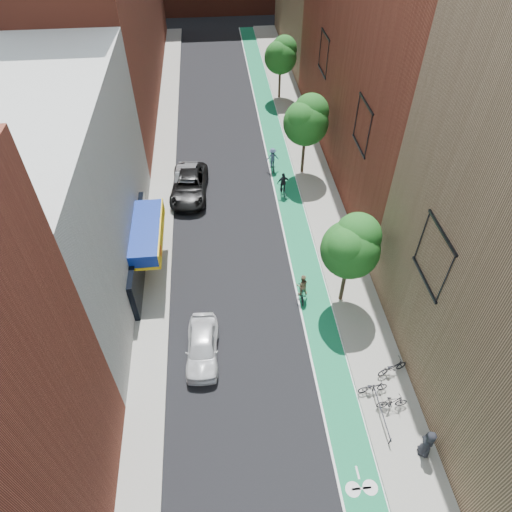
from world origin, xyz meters
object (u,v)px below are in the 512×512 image
object	(u,v)px
parked_car_silver	(186,180)
cyclist_lane_near	(302,289)
parked_car_black	(189,186)
parked_car_white	(202,346)
cyclist_lane_mid	(283,187)
cyclist_lane_far	(273,160)
pedestrian	(428,443)

from	to	relation	value
parked_car_silver	cyclist_lane_near	xyz separation A→B (m)	(7.22, -12.39, 0.05)
parked_car_black	parked_car_silver	world-z (taller)	parked_car_black
parked_car_white	cyclist_lane_mid	world-z (taller)	cyclist_lane_mid
cyclist_lane_mid	parked_car_silver	bearing A→B (deg)	-23.00
parked_car_silver	cyclist_lane_far	bearing A→B (deg)	20.45
parked_car_black	cyclist_lane_far	bearing A→B (deg)	25.86
parked_car_white	parked_car_black	world-z (taller)	parked_car_black
parked_car_white	parked_car_silver	bearing A→B (deg)	96.47
cyclist_lane_near	cyclist_lane_mid	size ratio (longest dim) A/B	0.96
parked_car_silver	cyclist_lane_mid	size ratio (longest dim) A/B	2.28
parked_car_silver	cyclist_lane_near	world-z (taller)	cyclist_lane_near
parked_car_black	cyclist_lane_mid	distance (m)	7.38
pedestrian	parked_car_black	bearing A→B (deg)	-133.76
cyclist_lane_far	parked_car_silver	bearing A→B (deg)	10.48
parked_car_white	parked_car_silver	size ratio (longest dim) A/B	0.96
parked_car_black	cyclist_lane_far	world-z (taller)	cyclist_lane_far
cyclist_lane_near	cyclist_lane_far	distance (m)	14.34
parked_car_black	cyclist_lane_near	size ratio (longest dim) A/B	3.08
parked_car_white	pedestrian	xyz separation A→B (m)	(10.29, -6.61, 0.33)
parked_car_black	pedestrian	size ratio (longest dim) A/B	3.21
cyclist_lane_near	cyclist_lane_far	size ratio (longest dim) A/B	0.96
cyclist_lane_near	cyclist_lane_mid	bearing A→B (deg)	-89.56
parked_car_black	cyclist_lane_mid	xyz separation A→B (m)	(7.33, -0.85, -0.04)
cyclist_lane_near	pedestrian	world-z (taller)	pedestrian
cyclist_lane_near	cyclist_lane_far	xyz separation A→B (m)	(-0.00, 14.34, 0.11)
parked_car_black	cyclist_lane_far	size ratio (longest dim) A/B	2.96
cyclist_lane_far	pedestrian	xyz separation A→B (m)	(4.09, -24.49, 0.17)
parked_car_white	cyclist_lane_near	size ratio (longest dim) A/B	2.27
cyclist_lane_near	parked_car_silver	bearing A→B (deg)	-57.28
parked_car_black	cyclist_lane_far	distance (m)	7.49
parked_car_white	cyclist_lane_mid	distance (m)	15.69
parked_car_silver	cyclist_lane_near	distance (m)	14.34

